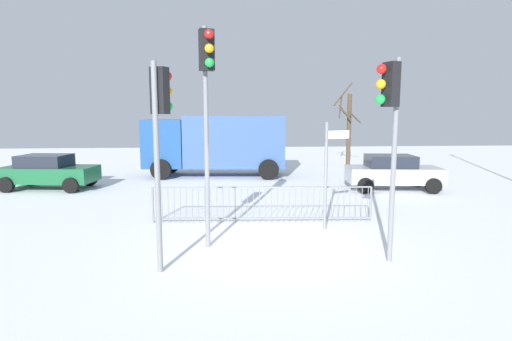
{
  "coord_description": "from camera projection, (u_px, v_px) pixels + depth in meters",
  "views": [
    {
      "loc": [
        -1.09,
        -9.49,
        3.17
      ],
      "look_at": [
        -0.12,
        3.14,
        1.42
      ],
      "focal_mm": 28.59,
      "sensor_mm": 36.0,
      "label": 1
    }
  ],
  "objects": [
    {
      "name": "traffic_light_rear_left",
      "position": [
        160.0,
        120.0,
        7.98
      ],
      "size": [
        0.41,
        0.52,
        4.17
      ],
      "rotation": [
        0.0,
        0.0,
        5.8
      ],
      "color": "slate",
      "rests_on": "ground"
    },
    {
      "name": "direction_sign_post",
      "position": [
        328.0,
        170.0,
        11.14
      ],
      "size": [
        0.74,
        0.33,
        2.96
      ],
      "rotation": [
        0.0,
        0.0,
        0.37
      ],
      "color": "slate",
      "rests_on": "ground"
    },
    {
      "name": "ground_plane",
      "position": [
        271.0,
        246.0,
        9.89
      ],
      "size": [
        60.0,
        60.0,
        0.0
      ],
      "primitive_type": "plane",
      "color": "white"
    },
    {
      "name": "bare_tree_left",
      "position": [
        348.0,
        126.0,
        25.21
      ],
      "size": [
        1.63,
        1.64,
        5.17
      ],
      "color": "#473828",
      "rests_on": "ground"
    },
    {
      "name": "traffic_light_foreground_right",
      "position": [
        390.0,
        114.0,
        8.38
      ],
      "size": [
        0.55,
        0.37,
        4.32
      ],
      "rotation": [
        0.0,
        0.0,
        1.88
      ],
      "color": "slate",
      "rests_on": "ground"
    },
    {
      "name": "delivery_truck",
      "position": [
        217.0,
        142.0,
        20.86
      ],
      "size": [
        7.21,
        3.16,
        3.1
      ],
      "rotation": [
        0.0,
        0.0,
        3.07
      ],
      "color": "#33518C",
      "rests_on": "ground"
    },
    {
      "name": "car_green_near",
      "position": [
        48.0,
        171.0,
        17.3
      ],
      "size": [
        3.97,
        2.3,
        1.47
      ],
      "rotation": [
        0.0,
        0.0,
        -0.12
      ],
      "color": "#195933",
      "rests_on": "ground"
    },
    {
      "name": "traffic_light_foreground_left",
      "position": [
        207.0,
        88.0,
        9.2
      ],
      "size": [
        0.37,
        0.55,
        5.13
      ],
      "rotation": [
        0.0,
        0.0,
        3.41
      ],
      "color": "slate",
      "rests_on": "ground"
    },
    {
      "name": "pedestrian_guard_railing",
      "position": [
        262.0,
        204.0,
        11.98
      ],
      "size": [
        6.48,
        0.42,
        1.07
      ],
      "rotation": [
        0.0,
        0.0,
        -0.06
      ],
      "color": "slate",
      "rests_on": "ground"
    },
    {
      "name": "car_silver_mid",
      "position": [
        392.0,
        172.0,
        17.13
      ],
      "size": [
        3.97,
        2.28,
        1.47
      ],
      "rotation": [
        0.0,
        0.0,
        -0.11
      ],
      "color": "#B2B5BA",
      "rests_on": "ground"
    }
  ]
}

